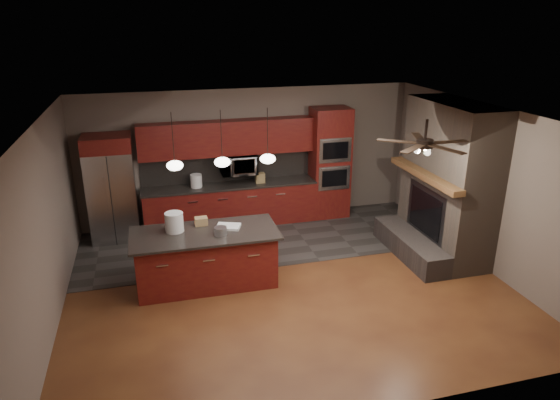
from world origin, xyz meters
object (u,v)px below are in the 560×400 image
object	(u,v)px
refrigerator	(112,189)
counter_box	(260,178)
cardboard_box	(201,221)
counter_bucket	(196,181)
white_bucket	(174,222)
paint_tray	(228,226)
oven_tower	(330,163)
paint_can	(221,231)
microwave	(238,164)
kitchen_island	(206,258)

from	to	relation	value
refrigerator	counter_box	xyz separation A→B (m)	(2.94, 0.03, -0.04)
cardboard_box	counter_bucket	world-z (taller)	counter_bucket
refrigerator	cardboard_box	world-z (taller)	refrigerator
counter_box	refrigerator	bearing A→B (deg)	178.79
white_bucket	paint_tray	bearing A→B (deg)	-5.24
oven_tower	cardboard_box	bearing A→B (deg)	-146.01
cardboard_box	white_bucket	bearing A→B (deg)	-162.68
paint_can	counter_box	xyz separation A→B (m)	(1.20, 2.47, 0.02)
refrigerator	cardboard_box	distance (m)	2.45
paint_tray	counter_bucket	xyz separation A→B (m)	(-0.28, 2.25, 0.09)
microwave	white_bucket	distance (m)	2.67
oven_tower	counter_box	xyz separation A→B (m)	(-1.55, -0.04, -0.19)
refrigerator	kitchen_island	size ratio (longest dim) A/B	0.88
refrigerator	cardboard_box	bearing A→B (deg)	-52.59
counter_box	kitchen_island	bearing A→B (deg)	-123.86
refrigerator	white_bucket	world-z (taller)	refrigerator
microwave	refrigerator	world-z (taller)	refrigerator
oven_tower	refrigerator	bearing A→B (deg)	-179.06
white_bucket	kitchen_island	bearing A→B (deg)	-19.90
oven_tower	kitchen_island	xyz separation A→B (m)	(-2.98, -2.33, -0.73)
paint_can	cardboard_box	world-z (taller)	paint_can
kitchen_island	counter_box	bearing A→B (deg)	58.59
kitchen_island	cardboard_box	xyz separation A→B (m)	(-0.02, 0.31, 0.52)
kitchen_island	paint_can	world-z (taller)	paint_can
oven_tower	cardboard_box	distance (m)	3.62
refrigerator	kitchen_island	distance (m)	2.77
paint_can	counter_box	distance (m)	2.74
kitchen_island	white_bucket	size ratio (longest dim) A/B	7.50
oven_tower	kitchen_island	world-z (taller)	oven_tower
cardboard_box	paint_can	bearing A→B (deg)	-64.28
white_bucket	cardboard_box	distance (m)	0.47
refrigerator	paint_tray	xyz separation A→B (m)	(1.90, -2.17, -0.10)
white_bucket	counter_bucket	world-z (taller)	white_bucket
paint_can	counter_bucket	world-z (taller)	counter_bucket
kitchen_island	white_bucket	bearing A→B (deg)	160.73
microwave	cardboard_box	bearing A→B (deg)	-116.17
white_bucket	counter_box	xyz separation A→B (m)	(1.89, 2.12, -0.07)
refrigerator	paint_can	size ratio (longest dim) A/B	10.35
refrigerator	cardboard_box	size ratio (longest dim) A/B	10.10
microwave	cardboard_box	world-z (taller)	microwave
cardboard_box	counter_box	world-z (taller)	counter_box
cardboard_box	counter_box	size ratio (longest dim) A/B	0.99
refrigerator	paint_can	bearing A→B (deg)	-54.52
microwave	paint_can	xyz separation A→B (m)	(-0.77, -2.57, -0.31)
microwave	paint_tray	distance (m)	2.41
refrigerator	white_bucket	xyz separation A→B (m)	(1.05, -2.09, 0.03)
microwave	refrigerator	bearing A→B (deg)	-177.01
white_bucket	counter_box	bearing A→B (deg)	48.37
kitchen_island	counter_bucket	xyz separation A→B (m)	(0.12, 2.34, 0.57)
kitchen_island	white_bucket	xyz separation A→B (m)	(-0.46, 0.16, 0.61)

